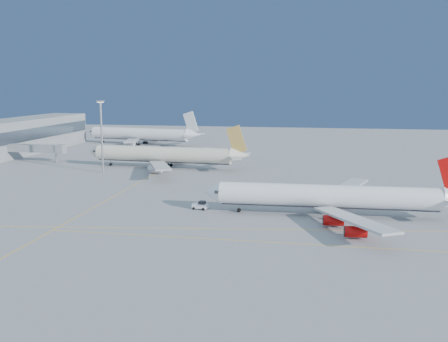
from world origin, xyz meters
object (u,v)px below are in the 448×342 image
Objects in this scene: airliner_third at (142,134)px; pushback_tug at (200,205)px; airliner_virgin at (333,197)px; airliner_etihad at (166,155)px; light_mast at (102,131)px.

airliner_third is 16.57× the size of pushback_tug.
airliner_etihad is at bearing 133.32° from airliner_virgin.
airliner_virgin is at bearing -41.82° from airliner_etihad.
pushback_tug is at bearing 177.50° from airliner_virgin.
airliner_etihad is (-56.91, 57.56, 0.44)m from airliner_virgin.
pushback_tug is at bearing -62.27° from airliner_etihad.
airliner_third reaches higher than airliner_etihad.
airliner_third is at bearing 125.60° from pushback_tug.
airliner_virgin is 88.16m from light_mast.
airliner_etihad is at bearing -54.55° from airliner_third.
pushback_tug is (58.84, -124.69, -4.31)m from airliner_third.
light_mast is at bearing 148.22° from airliner_virgin.
airliner_etihad is 75.47m from airliner_third.
light_mast is (-75.53, 44.35, 10.04)m from airliner_virgin.
airliner_third is at bearing 100.24° from light_mast.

